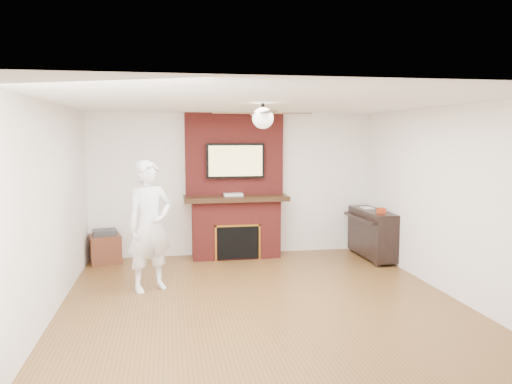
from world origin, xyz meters
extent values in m
cube|color=brown|center=(0.00, 0.00, -0.09)|extent=(5.36, 5.86, 0.18)
cube|color=white|center=(0.00, 0.00, 2.59)|extent=(5.36, 5.86, 0.18)
cube|color=white|center=(0.00, 2.84, 1.25)|extent=(5.36, 0.18, 2.50)
cube|color=white|center=(0.00, -2.84, 1.25)|extent=(5.36, 0.18, 2.50)
cube|color=white|center=(-2.59, 0.00, 1.25)|extent=(0.18, 5.86, 2.50)
cube|color=white|center=(2.59, 0.00, 1.25)|extent=(0.18, 5.86, 2.50)
cube|color=maroon|center=(0.00, 2.50, 0.50)|extent=(1.50, 0.50, 1.00)
cube|color=black|center=(0.00, 2.47, 1.04)|extent=(1.78, 0.64, 0.08)
cube|color=maroon|center=(0.00, 2.65, 1.79)|extent=(1.70, 0.20, 1.42)
cube|color=black|center=(0.00, 2.25, 0.31)|extent=(0.70, 0.06, 0.55)
cube|color=#BF8C2D|center=(0.00, 2.24, 0.60)|extent=(0.78, 0.02, 0.03)
cube|color=#BF8C2D|center=(-0.38, 2.24, 0.31)|extent=(0.03, 0.02, 0.61)
cube|color=#BF8C2D|center=(0.38, 2.24, 0.31)|extent=(0.03, 0.02, 0.61)
cube|color=black|center=(0.00, 2.50, 1.68)|extent=(1.00, 0.07, 0.60)
cube|color=#D3BD70|center=(0.00, 2.47, 1.68)|extent=(0.92, 0.01, 0.52)
cylinder|color=black|center=(0.00, 0.00, 2.43)|extent=(0.04, 0.04, 0.14)
sphere|color=white|center=(0.00, 0.00, 2.32)|extent=(0.26, 0.26, 0.26)
cube|color=black|center=(0.33, 0.00, 2.38)|extent=(0.55, 0.11, 0.01)
cube|color=black|center=(0.00, 0.33, 2.38)|extent=(0.11, 0.55, 0.01)
cube|color=black|center=(-0.33, 0.00, 2.38)|extent=(0.55, 0.11, 0.01)
cube|color=black|center=(0.00, -0.33, 2.38)|extent=(0.11, 0.55, 0.01)
imported|color=white|center=(-1.40, 0.82, 0.89)|extent=(0.78, 0.70, 1.78)
cube|color=#522617|center=(-2.20, 2.48, 0.23)|extent=(0.58, 0.58, 0.46)
cube|color=#313134|center=(-2.20, 2.48, 0.51)|extent=(0.43, 0.37, 0.09)
cube|color=black|center=(2.30, 1.99, 0.44)|extent=(0.41, 1.29, 0.79)
cube|color=black|center=(2.17, 1.42, 0.34)|extent=(0.06, 0.10, 0.69)
cube|color=black|center=(2.17, 2.56, 0.34)|extent=(0.06, 0.10, 0.69)
cube|color=black|center=(2.09, 1.99, 0.71)|extent=(0.17, 1.18, 0.05)
cube|color=silver|center=(2.30, 2.24, 0.84)|extent=(0.18, 0.25, 0.01)
cube|color=#B83816|center=(2.30, 1.65, 0.88)|extent=(0.12, 0.12, 0.09)
cube|color=silver|center=(-0.05, 2.45, 1.10)|extent=(0.33, 0.20, 0.05)
cylinder|color=red|center=(-0.18, 2.30, 0.07)|extent=(0.08, 0.08, 0.13)
cylinder|color=#428936|center=(-0.08, 2.36, 0.04)|extent=(0.07, 0.07, 0.09)
cylinder|color=#F8F5C5|center=(0.09, 2.35, 0.06)|extent=(0.08, 0.08, 0.11)
cylinder|color=#345F9D|center=(0.24, 2.31, 0.04)|extent=(0.06, 0.06, 0.07)
camera|label=1|loc=(-1.15, -5.98, 2.11)|focal=35.00mm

